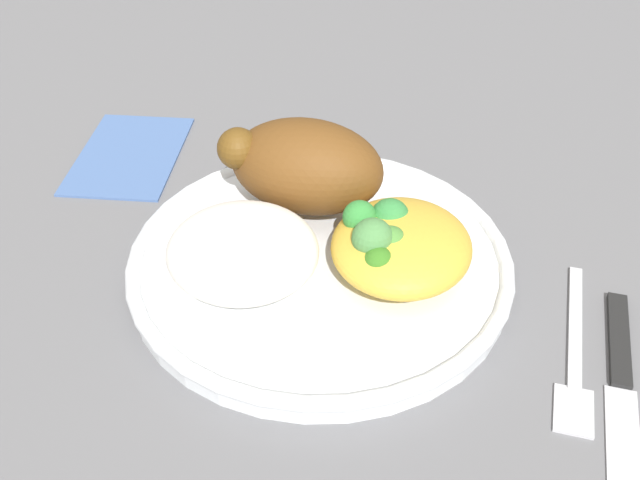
% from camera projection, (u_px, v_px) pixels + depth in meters
% --- Properties ---
extents(ground_plane, '(2.00, 2.00, 0.00)m').
position_uv_depth(ground_plane, '(320.00, 274.00, 0.51)').
color(ground_plane, slate).
extents(plate, '(0.26, 0.26, 0.02)m').
position_uv_depth(plate, '(320.00, 262.00, 0.51)').
color(plate, silver).
rests_on(plate, ground_plane).
extents(roasted_chicken, '(0.12, 0.07, 0.07)m').
position_uv_depth(roasted_chicken, '(304.00, 166.00, 0.52)').
color(roasted_chicken, brown).
rests_on(roasted_chicken, plate).
extents(rice_pile, '(0.10, 0.09, 0.04)m').
position_uv_depth(rice_pile, '(243.00, 251.00, 0.47)').
color(rice_pile, white).
rests_on(rice_pile, plate).
extents(mac_cheese_with_broccoli, '(0.09, 0.10, 0.04)m').
position_uv_depth(mac_cheese_with_broccoli, '(396.00, 247.00, 0.47)').
color(mac_cheese_with_broccoli, gold).
rests_on(mac_cheese_with_broccoli, plate).
extents(fork, '(0.02, 0.14, 0.01)m').
position_uv_depth(fork, '(575.00, 352.00, 0.45)').
color(fork, silver).
rests_on(fork, ground_plane).
extents(knife, '(0.02, 0.19, 0.01)m').
position_uv_depth(knife, '(622.00, 385.00, 0.43)').
color(knife, black).
rests_on(knife, ground_plane).
extents(napkin, '(0.10, 0.14, 0.00)m').
position_uv_depth(napkin, '(129.00, 154.00, 0.63)').
color(napkin, '#47669E').
rests_on(napkin, ground_plane).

